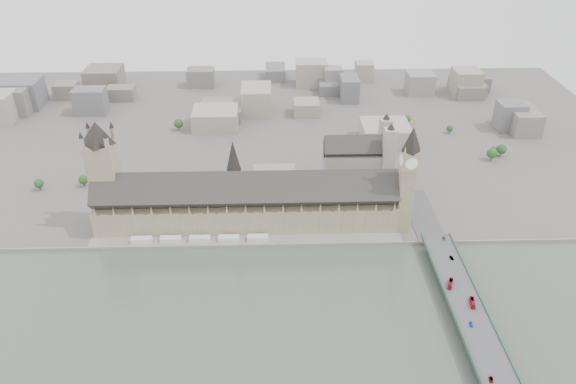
{
  "coord_description": "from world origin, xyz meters",
  "views": [
    {
      "loc": [
        24.37,
        -403.02,
        285.91
      ],
      "look_at": [
        36.76,
        16.92,
        35.38
      ],
      "focal_mm": 35.0,
      "sensor_mm": 36.0,
      "label": 1
    }
  ],
  "objects_px": {
    "elizabeth_tower": "(408,172)",
    "red_bus_north": "(450,284)",
    "palace_of_westminster": "(247,203)",
    "victoria_tower": "(104,170)",
    "car_silver": "(452,258)",
    "car_grey": "(491,380)",
    "car_approach": "(444,238)",
    "westminster_bridge": "(460,296)",
    "westminster_abbey": "(359,160)",
    "red_bus_south": "(472,303)",
    "car_blue": "(471,324)"
  },
  "relations": [
    {
      "from": "westminster_bridge",
      "to": "palace_of_westminster",
      "type": "bearing_deg",
      "value": 146.51
    },
    {
      "from": "elizabeth_tower",
      "to": "red_bus_south",
      "type": "height_order",
      "value": "elizabeth_tower"
    },
    {
      "from": "westminster_abbey",
      "to": "car_blue",
      "type": "distance_m",
      "value": 223.76
    },
    {
      "from": "car_silver",
      "to": "palace_of_westminster",
      "type": "bearing_deg",
      "value": 147.2
    },
    {
      "from": "car_silver",
      "to": "car_grey",
      "type": "xyz_separation_m",
      "value": [
        -9.77,
        -121.44,
        -0.11
      ]
    },
    {
      "from": "elizabeth_tower",
      "to": "victoria_tower",
      "type": "distance_m",
      "value": 260.64
    },
    {
      "from": "elizabeth_tower",
      "to": "car_approach",
      "type": "distance_m",
      "value": 63.05
    },
    {
      "from": "car_grey",
      "to": "car_approach",
      "type": "bearing_deg",
      "value": 100.42
    },
    {
      "from": "car_approach",
      "to": "westminster_bridge",
      "type": "bearing_deg",
      "value": -89.24
    },
    {
      "from": "palace_of_westminster",
      "to": "red_bus_north",
      "type": "relative_size",
      "value": 22.2
    },
    {
      "from": "palace_of_westminster",
      "to": "elizabeth_tower",
      "type": "relative_size",
      "value": 2.47
    },
    {
      "from": "westminster_abbey",
      "to": "car_grey",
      "type": "distance_m",
      "value": 269.66
    },
    {
      "from": "victoria_tower",
      "to": "red_bus_south",
      "type": "xyz_separation_m",
      "value": [
        287.7,
        -128.5,
        -43.34
      ]
    },
    {
      "from": "elizabeth_tower",
      "to": "car_silver",
      "type": "bearing_deg",
      "value": -64.0
    },
    {
      "from": "victoria_tower",
      "to": "westminster_abbey",
      "type": "relative_size",
      "value": 1.47
    },
    {
      "from": "red_bus_north",
      "to": "car_grey",
      "type": "xyz_separation_m",
      "value": [
        0.33,
        -89.11,
        -0.97
      ]
    },
    {
      "from": "elizabeth_tower",
      "to": "victoria_tower",
      "type": "bearing_deg",
      "value": 176.04
    },
    {
      "from": "palace_of_westminster",
      "to": "red_bus_north",
      "type": "xyz_separation_m",
      "value": [
        155.73,
        -101.07,
        -10.79
      ]
    },
    {
      "from": "westminster_bridge",
      "to": "westminster_abbey",
      "type": "height_order",
      "value": "westminster_abbey"
    },
    {
      "from": "red_bus_north",
      "to": "car_blue",
      "type": "relative_size",
      "value": 2.49
    },
    {
      "from": "car_grey",
      "to": "car_silver",
      "type": "bearing_deg",
      "value": 100.1
    },
    {
      "from": "elizabeth_tower",
      "to": "westminster_bridge",
      "type": "xyz_separation_m",
      "value": [
        24.0,
        -95.5,
        -52.96
      ]
    },
    {
      "from": "elizabeth_tower",
      "to": "car_silver",
      "type": "distance_m",
      "value": 78.99
    },
    {
      "from": "westminster_abbey",
      "to": "red_bus_south",
      "type": "bearing_deg",
      "value": -74.5
    },
    {
      "from": "palace_of_westminster",
      "to": "car_blue",
      "type": "xyz_separation_m",
      "value": [
        158.39,
        -142.92,
        -11.64
      ]
    },
    {
      "from": "red_bus_north",
      "to": "red_bus_south",
      "type": "xyz_separation_m",
      "value": [
        9.97,
        -21.14,
        -0.05
      ]
    },
    {
      "from": "red_bus_north",
      "to": "red_bus_south",
      "type": "bearing_deg",
      "value": -43.31
    },
    {
      "from": "elizabeth_tower",
      "to": "car_silver",
      "type": "relative_size",
      "value": 22.06
    },
    {
      "from": "car_blue",
      "to": "car_grey",
      "type": "bearing_deg",
      "value": -83.34
    },
    {
      "from": "elizabeth_tower",
      "to": "victoria_tower",
      "type": "xyz_separation_m",
      "value": [
        -260.0,
        18.0,
        -2.88
      ]
    },
    {
      "from": "elizabeth_tower",
      "to": "car_approach",
      "type": "bearing_deg",
      "value": -46.05
    },
    {
      "from": "victoria_tower",
      "to": "westminster_bridge",
      "type": "distance_m",
      "value": 309.91
    },
    {
      "from": "elizabeth_tower",
      "to": "car_grey",
      "type": "relative_size",
      "value": 21.55
    },
    {
      "from": "red_bus_north",
      "to": "car_approach",
      "type": "distance_m",
      "value": 60.23
    },
    {
      "from": "car_approach",
      "to": "car_silver",
      "type": "bearing_deg",
      "value": -87.57
    },
    {
      "from": "car_blue",
      "to": "westminster_abbey",
      "type": "bearing_deg",
      "value": 111.77
    },
    {
      "from": "victoria_tower",
      "to": "car_grey",
      "type": "bearing_deg",
      "value": -35.25
    },
    {
      "from": "elizabeth_tower",
      "to": "red_bus_north",
      "type": "distance_m",
      "value": 102.14
    },
    {
      "from": "palace_of_westminster",
      "to": "westminster_bridge",
      "type": "bearing_deg",
      "value": -33.49
    },
    {
      "from": "westminster_bridge",
      "to": "red_bus_north",
      "type": "height_order",
      "value": "red_bus_north"
    },
    {
      "from": "westminster_bridge",
      "to": "westminster_abbey",
      "type": "xyz_separation_m",
      "value": [
        -51.08,
        182.5,
        19.96
      ]
    },
    {
      "from": "victoria_tower",
      "to": "red_bus_north",
      "type": "relative_size",
      "value": 8.38
    },
    {
      "from": "car_blue",
      "to": "car_approach",
      "type": "height_order",
      "value": "car_blue"
    },
    {
      "from": "red_bus_south",
      "to": "car_grey",
      "type": "relative_size",
      "value": 2.32
    },
    {
      "from": "victoria_tower",
      "to": "westminster_abbey",
      "type": "distance_m",
      "value": 244.79
    },
    {
      "from": "red_bus_south",
      "to": "car_blue",
      "type": "height_order",
      "value": "red_bus_south"
    },
    {
      "from": "palace_of_westminster",
      "to": "victoria_tower",
      "type": "bearing_deg",
      "value": 177.04
    },
    {
      "from": "elizabeth_tower",
      "to": "red_bus_north",
      "type": "height_order",
      "value": "elizabeth_tower"
    },
    {
      "from": "car_blue",
      "to": "car_silver",
      "type": "relative_size",
      "value": 0.98
    },
    {
      "from": "palace_of_westminster",
      "to": "car_approach",
      "type": "distance_m",
      "value": 172.72
    }
  ]
}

